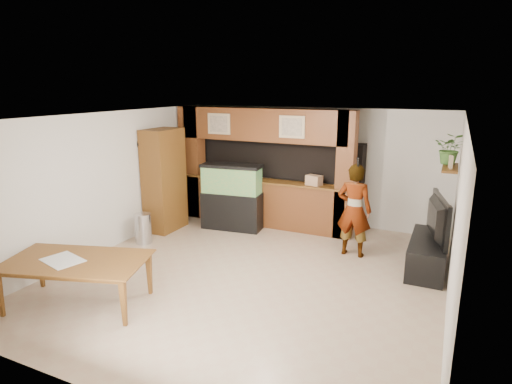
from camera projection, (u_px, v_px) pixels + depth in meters
The scene contains 20 objects.
floor at pixel (251, 274), 7.16m from camera, with size 6.50×6.50×0.00m, color tan.
ceiling at pixel (250, 117), 6.53m from camera, with size 6.50×6.50×0.00m, color white.
wall_back at pixel (313, 166), 9.70m from camera, with size 6.00×6.00×0.00m, color beige.
wall_left at pixel (108, 182), 8.07m from camera, with size 6.50×6.50×0.00m, color beige.
wall_right at pixel (456, 224), 5.62m from camera, with size 6.50×6.50×0.00m, color beige.
partition at pixel (263, 166), 9.55m from camera, with size 4.20×0.99×2.60m.
wall_clock at pixel (142, 144), 8.79m from camera, with size 0.05×0.25×0.25m.
wall_shelf at pixel (450, 168), 7.30m from camera, with size 0.25×0.90×0.04m, color brown.
pantry_cabinet at pixel (164, 180), 9.17m from camera, with size 0.55×0.89×2.19m, color brown.
trash_can at pixel (143, 228), 8.51m from camera, with size 0.33×0.33×0.61m, color #B2B2B7.
aquarium at pixel (232, 198), 9.28m from camera, with size 1.29×0.49×1.43m.
tv_stand at pixel (428, 254), 7.32m from camera, with size 0.58×1.59×0.53m, color black.
television at pixel (431, 218), 7.16m from camera, with size 1.31×0.17×0.75m, color black.
photo_frame at pixel (451, 162), 7.11m from camera, with size 0.03×0.16×0.22m, color tan.
potted_plant at pixel (451, 149), 7.47m from camera, with size 0.49×0.43×0.55m, color #3B692A.
person at pixel (354, 210), 7.77m from camera, with size 0.63×0.41×1.72m, color olive.
microphone at pixel (358, 162), 7.39m from camera, with size 0.04×0.04×0.17m, color black.
dining_table at pixel (77, 284), 6.05m from camera, with size 1.96×1.09×0.69m, color brown.
newspaper_a at pixel (63, 260), 5.98m from camera, with size 0.57×0.42×0.01m, color silver.
counter_box at pixel (314, 180), 8.92m from camera, with size 0.31×0.21×0.21m, color #A07957.
Camera 1 is at (2.87, -5.96, 3.07)m, focal length 30.00 mm.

